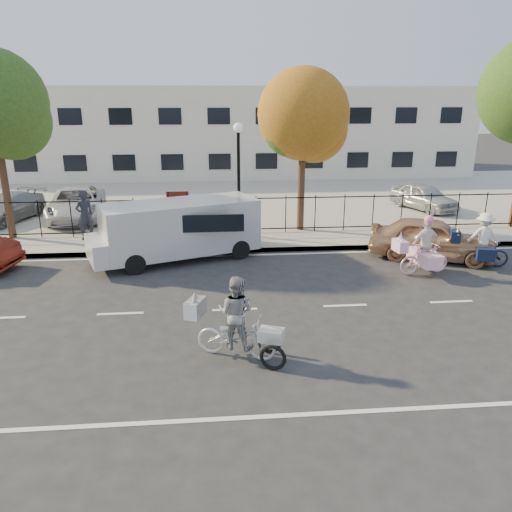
{
  "coord_description": "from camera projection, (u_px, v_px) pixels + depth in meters",
  "views": [
    {
      "loc": [
        -0.51,
        -12.21,
        5.46
      ],
      "look_at": [
        0.67,
        1.2,
        1.1
      ],
      "focal_mm": 35.0,
      "sensor_mm": 36.0,
      "label": 1
    }
  ],
  "objects": [
    {
      "name": "road_markings",
      "position": [
        235.0,
        309.0,
        13.29
      ],
      "size": [
        60.0,
        9.52,
        0.01
      ],
      "primitive_type": null,
      "color": "silver",
      "rests_on": "ground"
    },
    {
      "name": "parking_lot",
      "position": [
        222.0,
        197.0,
        27.49
      ],
      "size": [
        60.0,
        15.6,
        0.15
      ],
      "primitive_type": "cube",
      "color": "#A8A399",
      "rests_on": "ground"
    },
    {
      "name": "zebra_trike",
      "position": [
        236.0,
        326.0,
        10.71
      ],
      "size": [
        2.15,
        1.44,
        1.86
      ],
      "rotation": [
        0.0,
        0.0,
        1.2
      ],
      "color": "white",
      "rests_on": "ground"
    },
    {
      "name": "bull_bike",
      "position": [
        481.0,
        245.0,
        16.5
      ],
      "size": [
        2.01,
        1.41,
        1.81
      ],
      "rotation": [
        0.0,
        0.0,
        1.32
      ],
      "color": "black",
      "rests_on": "ground"
    },
    {
      "name": "gold_sedan",
      "position": [
        432.0,
        239.0,
        17.26
      ],
      "size": [
        4.54,
        3.14,
        1.44
      ],
      "primitive_type": "imported",
      "rotation": [
        0.0,
        0.0,
        1.19
      ],
      "color": "tan",
      "rests_on": "ground"
    },
    {
      "name": "unicorn_bike",
      "position": [
        424.0,
        253.0,
        15.74
      ],
      "size": [
        1.94,
        1.37,
        1.92
      ],
      "rotation": [
        0.0,
        0.0,
        1.71
      ],
      "color": "#F6BBCE",
      "rests_on": "ground"
    },
    {
      "name": "ground",
      "position": [
        235.0,
        310.0,
        13.29
      ],
      "size": [
        120.0,
        120.0,
        0.0
      ],
      "primitive_type": "plane",
      "color": "#333334"
    },
    {
      "name": "lot_car_a",
      "position": [
        7.0,
        208.0,
        21.87
      ],
      "size": [
        2.76,
        4.39,
        1.19
      ],
      "primitive_type": "imported",
      "rotation": [
        0.0,
        0.0,
        -0.29
      ],
      "color": "#94979B",
      "rests_on": "parking_lot"
    },
    {
      "name": "tree_mid",
      "position": [
        306.0,
        119.0,
        19.37
      ],
      "size": [
        3.59,
        3.57,
        6.54
      ],
      "color": "#442D1D",
      "rests_on": "ground"
    },
    {
      "name": "lamppost",
      "position": [
        238.0,
        160.0,
        18.82
      ],
      "size": [
        0.36,
        0.36,
        4.33
      ],
      "color": "black",
      "rests_on": "sidewalk"
    },
    {
      "name": "lot_car_d",
      "position": [
        424.0,
        197.0,
        24.05
      ],
      "size": [
        2.68,
        3.95,
        1.25
      ],
      "primitive_type": "imported",
      "rotation": [
        0.0,
        0.0,
        0.36
      ],
      "color": "#AFB2B7",
      "rests_on": "parking_lot"
    },
    {
      "name": "building",
      "position": [
        218.0,
        130.0,
        36.06
      ],
      "size": [
        34.0,
        10.0,
        6.0
      ],
      "primitive_type": "cube",
      "color": "silver",
      "rests_on": "ground"
    },
    {
      "name": "curb",
      "position": [
        228.0,
        251.0,
        18.06
      ],
      "size": [
        60.0,
        0.1,
        0.15
      ],
      "primitive_type": "cube",
      "color": "#A8A399",
      "rests_on": "ground"
    },
    {
      "name": "white_van",
      "position": [
        178.0,
        228.0,
        17.07
      ],
      "size": [
        6.16,
        3.64,
        2.02
      ],
      "rotation": [
        0.0,
        0.0,
        0.36
      ],
      "color": "silver",
      "rests_on": "ground"
    },
    {
      "name": "sidewalk",
      "position": [
        227.0,
        243.0,
        19.05
      ],
      "size": [
        60.0,
        2.2,
        0.15
      ],
      "primitive_type": "cube",
      "color": "#A8A399",
      "rests_on": "ground"
    },
    {
      "name": "pedestrian",
      "position": [
        85.0,
        215.0,
        18.95
      ],
      "size": [
        0.83,
        0.79,
        1.9
      ],
      "primitive_type": "imported",
      "rotation": [
        0.0,
        0.0,
        3.81
      ],
      "color": "black",
      "rests_on": "sidewalk"
    },
    {
      "name": "iron_fence",
      "position": [
        226.0,
        215.0,
        19.84
      ],
      "size": [
        58.0,
        0.06,
        1.5
      ],
      "primitive_type": null,
      "color": "black",
      "rests_on": "sidewalk"
    },
    {
      "name": "lot_car_b",
      "position": [
        77.0,
        203.0,
        22.28
      ],
      "size": [
        2.99,
        5.24,
        1.38
      ],
      "primitive_type": "imported",
      "rotation": [
        0.0,
        0.0,
        0.15
      ],
      "color": "silver",
      "rests_on": "parking_lot"
    },
    {
      "name": "street_sign",
      "position": [
        178.0,
        205.0,
        19.15
      ],
      "size": [
        0.85,
        0.06,
        1.8
      ],
      "color": "black",
      "rests_on": "sidewalk"
    }
  ]
}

